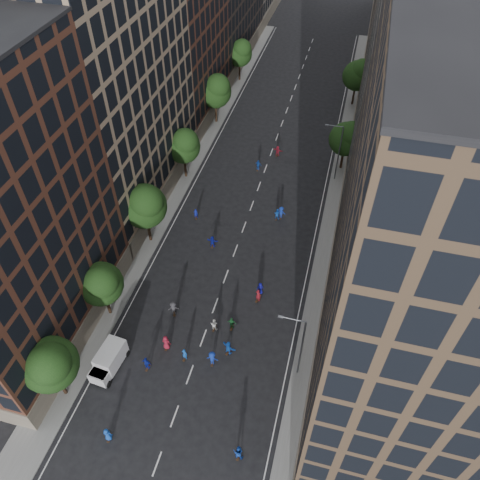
{
  "coord_description": "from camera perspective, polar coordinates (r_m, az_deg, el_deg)",
  "views": [
    {
      "loc": [
        10.95,
        -12.63,
        43.68
      ],
      "look_at": [
        0.6,
        27.09,
        2.0
      ],
      "focal_mm": 35.0,
      "sensor_mm": 36.0,
      "label": 1
    }
  ],
  "objects": [
    {
      "name": "skater_6",
      "position": [
        51.04,
        -8.99,
        -12.26
      ],
      "size": [
        0.99,
        0.68,
        1.95
      ],
      "primitive_type": "imported",
      "rotation": [
        0.0,
        0.0,
        3.08
      ],
      "color": "maroon",
      "rests_on": "ground"
    },
    {
      "name": "skater_15",
      "position": [
        64.09,
        5.04,
        3.35
      ],
      "size": [
        1.2,
        0.75,
        1.79
      ],
      "primitive_type": "imported",
      "rotation": [
        0.0,
        0.0,
        3.07
      ],
      "color": "#1534AC",
      "rests_on": "ground"
    },
    {
      "name": "tree_left_5",
      "position": [
        95.21,
        0.03,
        21.91
      ],
      "size": [
        4.8,
        4.8,
        8.33
      ],
      "color": "black",
      "rests_on": "ground"
    },
    {
      "name": "skater_10",
      "position": [
        51.94,
        -1.0,
        -10.13
      ],
      "size": [
        1.0,
        0.42,
        1.7
      ],
      "primitive_type": "imported",
      "rotation": [
        0.0,
        0.0,
        3.13
      ],
      "color": "#216F33",
      "rests_on": "ground"
    },
    {
      "name": "bldg_left_b",
      "position": [
        62.27,
        -16.68,
        18.25
      ],
      "size": [
        14.0,
        26.0,
        34.0
      ],
      "primitive_type": "cube",
      "color": "#947B61",
      "rests_on": "ground"
    },
    {
      "name": "skater_4",
      "position": [
        50.15,
        -11.29,
        -14.55
      ],
      "size": [
        1.13,
        0.59,
        1.84
      ],
      "primitive_type": "imported",
      "rotation": [
        0.0,
        0.0,
        3.01
      ],
      "color": "#13239C",
      "rests_on": "ground"
    },
    {
      "name": "skater_7",
      "position": [
        54.16,
        2.22,
        -6.76
      ],
      "size": [
        0.79,
        0.67,
        1.83
      ],
      "primitive_type": "imported",
      "rotation": [
        0.0,
        0.0,
        2.72
      ],
      "color": "maroon",
      "rests_on": "ground"
    },
    {
      "name": "ground",
      "position": [
        69.27,
        2.23,
        6.3
      ],
      "size": [
        240.0,
        240.0,
        0.0
      ],
      "primitive_type": "plane",
      "color": "black",
      "rests_on": "ground"
    },
    {
      "name": "streetlamp_near",
      "position": [
        45.72,
        7.28,
        -12.55
      ],
      "size": [
        2.64,
        0.22,
        9.06
      ],
      "color": "#595B60",
      "rests_on": "ground"
    },
    {
      "name": "skater_3",
      "position": [
        49.6,
        -3.4,
        -14.22
      ],
      "size": [
        1.22,
        0.71,
        1.88
      ],
      "primitive_type": "imported",
      "rotation": [
        0.0,
        0.0,
        3.15
      ],
      "color": "#13309F",
      "rests_on": "ground"
    },
    {
      "name": "skater_16",
      "position": [
        72.31,
        2.23,
        9.09
      ],
      "size": [
        1.07,
        0.6,
        1.72
      ],
      "primitive_type": "imported",
      "rotation": [
        0.0,
        0.0,
        2.95
      ],
      "color": "blue",
      "rests_on": "ground"
    },
    {
      "name": "streetlamp_far",
      "position": [
        69.32,
        11.83,
        10.66
      ],
      "size": [
        2.64,
        0.22,
        9.06
      ],
      "color": "#595B60",
      "rests_on": "ground"
    },
    {
      "name": "bldg_right_c",
      "position": [
        88.01,
        21.31,
        25.47
      ],
      "size": [
        14.0,
        26.0,
        35.0
      ],
      "primitive_type": "cube",
      "color": "#947B61",
      "rests_on": "ground"
    },
    {
      "name": "skater_2",
      "position": [
        45.49,
        -0.21,
        -24.45
      ],
      "size": [
        0.96,
        0.76,
        1.93
      ],
      "primitive_type": "imported",
      "rotation": [
        0.0,
        0.0,
        3.1
      ],
      "color": "#13399E",
      "rests_on": "ground"
    },
    {
      "name": "skater_13",
      "position": [
        64.17,
        -5.41,
        3.2
      ],
      "size": [
        0.64,
        0.52,
        1.51
      ],
      "primitive_type": "imported",
      "rotation": [
        0.0,
        0.0,
        3.48
      ],
      "color": "#121F98",
      "rests_on": "ground"
    },
    {
      "name": "skater_14",
      "position": [
        63.92,
        4.53,
        3.17
      ],
      "size": [
        0.89,
        0.74,
        1.66
      ],
      "primitive_type": "imported",
      "rotation": [
        0.0,
        0.0,
        3.0
      ],
      "color": "blue",
      "rests_on": "ground"
    },
    {
      "name": "cargo_van",
      "position": [
        50.79,
        -15.72,
        -13.94
      ],
      "size": [
        2.57,
        4.76,
        2.44
      ],
      "rotation": [
        0.0,
        0.0,
        -0.1
      ],
      "color": "white",
      "rests_on": "ground"
    },
    {
      "name": "sidewalk_left",
      "position": [
        77.74,
        -5.3,
        11.11
      ],
      "size": [
        4.0,
        105.0,
        0.15
      ],
      "primitive_type": "cube",
      "color": "slate",
      "rests_on": "ground"
    },
    {
      "name": "tree_left_0",
      "position": [
        46.66,
        -22.16,
        -13.85
      ],
      "size": [
        5.2,
        5.2,
        8.83
      ],
      "color": "black",
      "rests_on": "ground"
    },
    {
      "name": "tree_left_2",
      "position": [
        57.92,
        -11.52,
        4.23
      ],
      "size": [
        5.6,
        5.6,
        9.45
      ],
      "color": "black",
      "rests_on": "ground"
    },
    {
      "name": "bldg_left_c",
      "position": [
        82.26,
        -8.54,
        23.84
      ],
      "size": [
        14.0,
        20.0,
        28.0
      ],
      "primitive_type": "cube",
      "color": "#4F2B1E",
      "rests_on": "ground"
    },
    {
      "name": "skater_0",
      "position": [
        47.72,
        -15.84,
        -21.86
      ],
      "size": [
        0.9,
        0.65,
        1.72
      ],
      "primitive_type": "imported",
      "rotation": [
        0.0,
        0.0,
        3.26
      ],
      "color": "#1548B2",
      "rests_on": "ground"
    },
    {
      "name": "tree_left_4",
      "position": [
        81.14,
        -2.95,
        17.78
      ],
      "size": [
        5.4,
        5.4,
        9.08
      ],
      "color": "black",
      "rests_on": "ground"
    },
    {
      "name": "sidewalk_right",
      "position": [
        74.29,
        12.71,
        8.26
      ],
      "size": [
        4.0,
        105.0,
        0.15
      ],
      "primitive_type": "cube",
      "color": "slate",
      "rests_on": "ground"
    },
    {
      "name": "bldg_right_b",
      "position": [
        63.33,
        21.37,
        17.01
      ],
      "size": [
        14.0,
        28.0,
        33.0
      ],
      "primitive_type": "cube",
      "color": "#6B6358",
      "rests_on": "ground"
    },
    {
      "name": "tree_right_b",
      "position": [
        88.88,
        14.27,
        19.0
      ],
      "size": [
        5.2,
        5.2,
        8.83
      ],
      "color": "black",
      "rests_on": "ground"
    },
    {
      "name": "bldg_right_a",
      "position": [
        38.58,
        22.5,
        -0.61
      ],
      "size": [
        14.0,
        30.0,
        36.0
      ],
      "primitive_type": "cube",
      "color": "#4A3827",
      "rests_on": "ground"
    },
    {
      "name": "skater_11",
      "position": [
        60.02,
        -3.39,
        -0.22
      ],
      "size": [
        1.55,
        0.51,
        1.67
      ],
      "primitive_type": "imported",
      "rotation": [
        0.0,
        0.0,
        3.13
      ],
      "color": "#151FAC",
      "rests_on": "ground"
    },
    {
      "name": "tree_left_3",
      "position": [
        68.34,
        -6.88,
        11.45
      ],
      "size": [
        5.0,
        5.0,
        8.58
      ],
      "color": "black",
      "rests_on": "ground"
    },
    {
      "name": "skater_1",
      "position": [
        50.23,
        -6.77,
        -13.67
      ],
      "size": [
        0.66,
        0.5,
        1.64
      ],
      "primitive_type": "imported",
      "rotation": [
        0.0,
        0.0,
        2.95
      ],
      "color": "#1550B2",
      "rests_on": "ground"
    },
    {
      "name": "skater_12",
      "position": [
        54.84,
        2.47,
        -5.96
      ],
      "size": [
        0.98,
        0.8,
        1.73
      ],
      "primitive_type": "imported",
      "rotation": [
        0.0,
        0.0,
        3.49
      ],
      "color": "#121296",
      "rests_on": "ground"
    },
    {
      "name": "skater_9",
      "position": [
        53.45,
        -8.1,
        -8.27
      ],
      "size": [
        1.42,
        1.11,
        1.94
      ],
      "primitive_type": "imported",
      "rotation": [
        0.0,
        0.0,
        3.49
      ],
      "color": "#37363A",
      "rests_on": "ground"
    },
    {
      "name": "tree_left_1",
      "position": [
        51.36,
        -16.56,
        -5.07
      ],
      "size": [
        4.8,
        4.8,
        8.21
      ],
      "color": "black",
      "rests_on": "ground"
    },
    {
      "name": "skater_17",
      "position": [
        75.56,
        4.6,
        10.74
      ],
      "size": [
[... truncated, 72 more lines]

